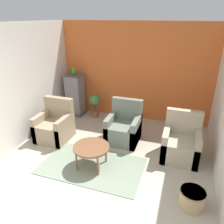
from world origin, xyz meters
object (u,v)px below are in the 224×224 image
Objects in this scene: wicker_basket at (192,198)px; birdcage at (75,95)px; armchair_middle at (124,128)px; parrot at (74,72)px; armchair_right at (181,144)px; armchair_left at (55,127)px; coffee_table at (91,148)px; potted_plant at (95,103)px.

birdcage is at bearing 142.21° from wicker_basket.
armchair_middle is 2.33m from parrot.
parrot is at bearing 157.39° from armchair_right.
armchair_left is at bearing -176.38° from armchair_right.
armchair_left is 1.54m from birdcage.
coffee_table is at bearing 167.64° from wicker_basket.
armchair_left and armchair_right have the same top height.
coffee_table is 1.24m from armchair_middle.
armchair_left is 2.96m from armchair_right.
armchair_left is at bearing -106.22° from potted_plant.
coffee_table is 1.49m from armchair_left.
armchair_middle is (-1.33, 0.28, 0.00)m from armchair_right.
birdcage is 1.78× the size of potted_plant.
parrot is 0.33× the size of potted_plant.
potted_plant is at bearing 136.57° from wicker_basket.
potted_plant is (-2.52, 1.29, 0.14)m from armchair_right.
armchair_middle is at bearing 15.99° from armchair_left.
armchair_left is 1.43× the size of potted_plant.
armchair_right is 4.33× the size of parrot.
armchair_right is (1.65, 0.92, -0.11)m from coffee_table.
armchair_left reaches higher than wicker_basket.
armchair_middle is at bearing -29.67° from parrot.
parrot reaches higher than coffee_table.
coffee_table is 0.73× the size of armchair_middle.
armchair_middle is 2.27m from wicker_basket.
armchair_middle is at bearing -29.63° from birdcage.
armchair_left and armchair_middle have the same top height.
armchair_right is 1.36m from armchair_middle.
armchair_middle reaches higher than wicker_basket.
coffee_table is 0.58× the size of birdcage.
armchair_right reaches higher than wicker_basket.
armchair_right is 1.37m from wicker_basket.
armchair_left is at bearing 160.32° from wicker_basket.
parrot is (-3.16, 1.31, 1.01)m from armchair_right.
coffee_table is 1.89m from armchair_right.
armchair_left is 1.00× the size of armchair_middle.
parrot reaches higher than birdcage.
birdcage is at bearing -90.00° from parrot.
parrot is (-0.21, 1.50, 1.01)m from armchair_left.
parrot is at bearing 142.19° from wicker_basket.
potted_plant is 1.68× the size of wicker_basket.
parrot is 4.47m from wicker_basket.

